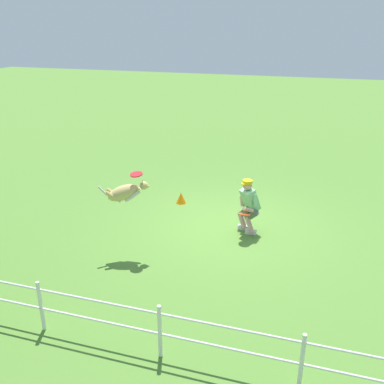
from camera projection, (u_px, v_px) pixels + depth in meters
ground_plane at (228, 227)px, 10.30m from camera, size 60.00×60.00×0.00m
person at (249, 204)px, 9.83m from camera, size 0.59×0.71×1.29m
dog at (125, 192)px, 8.69m from camera, size 1.01×0.53×0.50m
frisbee_flying at (136, 174)px, 8.55m from camera, size 0.36×0.36×0.07m
frisbee_held at (244, 214)px, 9.53m from camera, size 0.37×0.37×0.12m
fence at (160, 327)px, 6.18m from camera, size 16.01×0.06×0.88m
training_cone at (181, 198)px, 11.61m from camera, size 0.27×0.27×0.30m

